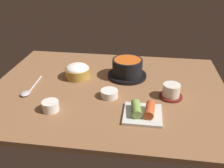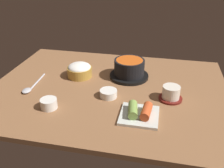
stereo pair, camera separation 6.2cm
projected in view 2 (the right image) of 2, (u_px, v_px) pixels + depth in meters
The scene contains 8 objects.
dining_table at pixel (108, 90), 106.62cm from camera, with size 100.00×76.00×2.00cm, color brown.
stone_pot at pixel (129, 69), 112.97cm from camera, with size 17.81×17.81×8.57cm.
rice_bowl at pixel (79, 70), 114.27cm from camera, with size 11.40×11.40×6.51cm.
tea_cup_with_saucer at pixel (171, 93), 96.46cm from camera, with size 9.20×9.20×5.72cm.
banchan_cup_center at pixel (108, 93), 98.82cm from camera, with size 6.94×6.94×2.92cm.
kimchi_plate at pixel (139, 113), 86.79cm from camera, with size 13.45×13.45×4.28cm.
side_bowl_near at pixel (49, 103), 91.49cm from camera, with size 6.17×6.17×3.70cm.
spoon at pixel (30, 88), 104.83cm from camera, with size 3.60×18.77×1.35cm.
Camera 2 is at (20.76, -90.49, 53.51)cm, focal length 39.84 mm.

